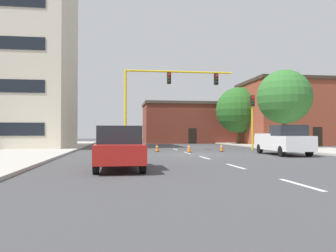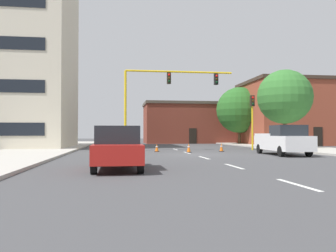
# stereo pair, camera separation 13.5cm
# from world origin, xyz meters

# --- Properties ---
(ground_plane) EXTENTS (160.00, 160.00, 0.00)m
(ground_plane) POSITION_xyz_m (0.00, 0.00, 0.00)
(ground_plane) COLOR #424244
(sidewalk_left) EXTENTS (6.00, 56.00, 0.14)m
(sidewalk_left) POSITION_xyz_m (-11.60, 8.00, 0.07)
(sidewalk_left) COLOR #B2ADA3
(sidewalk_left) RESTS_ON ground_plane
(sidewalk_right) EXTENTS (6.00, 56.00, 0.14)m
(sidewalk_right) POSITION_xyz_m (11.60, 8.00, 0.07)
(sidewalk_right) COLOR #B2ADA3
(sidewalk_right) RESTS_ON ground_plane
(lane_stripe_seg_0) EXTENTS (0.16, 2.40, 0.01)m
(lane_stripe_seg_0) POSITION_xyz_m (0.00, -14.00, 0.00)
(lane_stripe_seg_0) COLOR silver
(lane_stripe_seg_0) RESTS_ON ground_plane
(lane_stripe_seg_1) EXTENTS (0.16, 2.40, 0.01)m
(lane_stripe_seg_1) POSITION_xyz_m (0.00, -8.50, 0.00)
(lane_stripe_seg_1) COLOR silver
(lane_stripe_seg_1) RESTS_ON ground_plane
(lane_stripe_seg_2) EXTENTS (0.16, 2.40, 0.01)m
(lane_stripe_seg_2) POSITION_xyz_m (0.00, -3.00, 0.00)
(lane_stripe_seg_2) COLOR silver
(lane_stripe_seg_2) RESTS_ON ground_plane
(lane_stripe_seg_3) EXTENTS (0.16, 2.40, 0.01)m
(lane_stripe_seg_3) POSITION_xyz_m (0.00, 2.50, 0.00)
(lane_stripe_seg_3) COLOR silver
(lane_stripe_seg_3) RESTS_ON ground_plane
(lane_stripe_seg_4) EXTENTS (0.16, 2.40, 0.01)m
(lane_stripe_seg_4) POSITION_xyz_m (0.00, 8.00, 0.00)
(lane_stripe_seg_4) COLOR silver
(lane_stripe_seg_4) RESTS_ON ground_plane
(building_brick_center) EXTENTS (13.34, 7.87, 6.10)m
(building_brick_center) POSITION_xyz_m (5.21, 28.86, 3.06)
(building_brick_center) COLOR brown
(building_brick_center) RESTS_ON ground_plane
(building_row_right) EXTENTS (13.22, 9.65, 8.15)m
(building_row_right) POSITION_xyz_m (17.45, 18.48, 4.08)
(building_row_right) COLOR brown
(building_row_right) RESTS_ON ground_plane
(traffic_signal_gantry) EXTENTS (10.13, 1.20, 6.83)m
(traffic_signal_gantry) POSITION_xyz_m (-3.19, 6.06, 2.31)
(traffic_signal_gantry) COLOR yellow
(traffic_signal_gantry) RESTS_ON ground_plane
(traffic_light_pole_right) EXTENTS (0.32, 0.47, 4.80)m
(traffic_light_pole_right) POSITION_xyz_m (6.55, 5.98, 3.53)
(traffic_light_pole_right) COLOR yellow
(traffic_light_pole_right) RESTS_ON ground_plane
(tree_right_mid) EXTENTS (5.24, 5.24, 7.61)m
(tree_right_mid) POSITION_xyz_m (10.75, 8.36, 4.98)
(tree_right_mid) COLOR #4C3823
(tree_right_mid) RESTS_ON ground_plane
(tree_right_far) EXTENTS (5.98, 5.98, 7.50)m
(tree_right_far) POSITION_xyz_m (10.41, 20.26, 4.51)
(tree_right_far) COLOR #4C3823
(tree_right_far) RESTS_ON ground_plane
(pickup_truck_white) EXTENTS (2.19, 5.47, 1.99)m
(pickup_truck_white) POSITION_xyz_m (5.87, -1.14, 0.97)
(pickup_truck_white) COLOR white
(pickup_truck_white) RESTS_ON ground_plane
(sedan_red_near_left) EXTENTS (1.92, 4.52, 1.74)m
(sedan_red_near_left) POSITION_xyz_m (-5.07, -9.10, 0.89)
(sedan_red_near_left) COLOR #B21E19
(sedan_red_near_left) RESTS_ON ground_plane
(traffic_cone_roadside_a) EXTENTS (0.36, 0.36, 0.66)m
(traffic_cone_roadside_a) POSITION_xyz_m (3.12, 3.94, 0.33)
(traffic_cone_roadside_a) COLOR black
(traffic_cone_roadside_a) RESTS_ON ground_plane
(traffic_cone_roadside_b) EXTENTS (0.36, 0.36, 0.62)m
(traffic_cone_roadside_b) POSITION_xyz_m (-2.09, 4.21, 0.31)
(traffic_cone_roadside_b) COLOR black
(traffic_cone_roadside_b) RESTS_ON ground_plane
(traffic_cone_roadside_c) EXTENTS (0.36, 0.36, 0.69)m
(traffic_cone_roadside_c) POSITION_xyz_m (0.22, 2.82, 0.34)
(traffic_cone_roadside_c) COLOR black
(traffic_cone_roadside_c) RESTS_ON ground_plane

